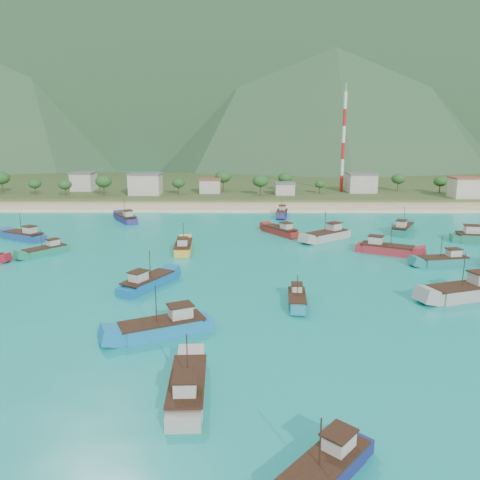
{
  "coord_description": "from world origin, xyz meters",
  "views": [
    {
      "loc": [
        5.62,
        -73.22,
        24.15
      ],
      "look_at": [
        4.91,
        18.0,
        3.0
      ],
      "focal_mm": 35.0,
      "sensor_mm": 36.0,
      "label": 1
    }
  ],
  "objects_px": {
    "boat_24": "(126,219)",
    "boat_4": "(297,300)",
    "boat_6": "(466,292)",
    "boat_26": "(325,471)",
    "boat_2": "(187,390)",
    "boat_8": "(403,229)",
    "boat_28": "(184,248)",
    "boat_18": "(386,250)",
    "boat_3": "(281,231)",
    "boat_29": "(444,261)",
    "radio_tower": "(343,143)",
    "boat_27": "(327,236)",
    "boat_25": "(282,214)",
    "boat_15": "(25,236)",
    "boat_10": "(147,283)",
    "boat_19": "(46,251)",
    "boat_16": "(164,328)"
  },
  "relations": [
    {
      "from": "boat_3",
      "to": "boat_10",
      "type": "xyz_separation_m",
      "value": [
        -24.27,
        -39.85,
        0.01
      ]
    },
    {
      "from": "boat_26",
      "to": "boat_29",
      "type": "relative_size",
      "value": 0.87
    },
    {
      "from": "boat_27",
      "to": "boat_29",
      "type": "bearing_deg",
      "value": -177.75
    },
    {
      "from": "boat_25",
      "to": "boat_26",
      "type": "bearing_deg",
      "value": 95.36
    },
    {
      "from": "boat_16",
      "to": "boat_2",
      "type": "bearing_deg",
      "value": 172.58
    },
    {
      "from": "boat_24",
      "to": "boat_25",
      "type": "height_order",
      "value": "boat_24"
    },
    {
      "from": "boat_2",
      "to": "boat_4",
      "type": "relative_size",
      "value": 1.31
    },
    {
      "from": "radio_tower",
      "to": "boat_2",
      "type": "height_order",
      "value": "radio_tower"
    },
    {
      "from": "boat_27",
      "to": "boat_2",
      "type": "bearing_deg",
      "value": 120.67
    },
    {
      "from": "boat_24",
      "to": "boat_4",
      "type": "bearing_deg",
      "value": -88.36
    },
    {
      "from": "boat_28",
      "to": "boat_29",
      "type": "height_order",
      "value": "boat_28"
    },
    {
      "from": "boat_28",
      "to": "boat_25",
      "type": "bearing_deg",
      "value": 57.17
    },
    {
      "from": "boat_25",
      "to": "boat_26",
      "type": "relative_size",
      "value": 1.12
    },
    {
      "from": "boat_8",
      "to": "boat_26",
      "type": "relative_size",
      "value": 1.29
    },
    {
      "from": "boat_27",
      "to": "boat_28",
      "type": "bearing_deg",
      "value": 69.91
    },
    {
      "from": "boat_6",
      "to": "boat_24",
      "type": "relative_size",
      "value": 1.17
    },
    {
      "from": "boat_3",
      "to": "boat_24",
      "type": "height_order",
      "value": "boat_24"
    },
    {
      "from": "boat_18",
      "to": "boat_15",
      "type": "bearing_deg",
      "value": -71.89
    },
    {
      "from": "boat_4",
      "to": "boat_19",
      "type": "distance_m",
      "value": 55.15
    },
    {
      "from": "boat_24",
      "to": "boat_26",
      "type": "relative_size",
      "value": 1.26
    },
    {
      "from": "boat_18",
      "to": "boat_3",
      "type": "bearing_deg",
      "value": -105.57
    },
    {
      "from": "boat_10",
      "to": "boat_15",
      "type": "distance_m",
      "value": 48.65
    },
    {
      "from": "boat_6",
      "to": "boat_26",
      "type": "bearing_deg",
      "value": 125.19
    },
    {
      "from": "boat_15",
      "to": "boat_26",
      "type": "distance_m",
      "value": 94.0
    },
    {
      "from": "boat_4",
      "to": "boat_24",
      "type": "bearing_deg",
      "value": -52.8
    },
    {
      "from": "boat_19",
      "to": "boat_28",
      "type": "height_order",
      "value": "boat_28"
    },
    {
      "from": "boat_6",
      "to": "boat_18",
      "type": "distance_m",
      "value": 26.48
    },
    {
      "from": "boat_25",
      "to": "boat_28",
      "type": "height_order",
      "value": "boat_28"
    },
    {
      "from": "boat_2",
      "to": "boat_16",
      "type": "height_order",
      "value": "boat_16"
    },
    {
      "from": "boat_2",
      "to": "boat_28",
      "type": "relative_size",
      "value": 1.0
    },
    {
      "from": "boat_4",
      "to": "boat_24",
      "type": "distance_m",
      "value": 74.49
    },
    {
      "from": "boat_10",
      "to": "boat_19",
      "type": "distance_m",
      "value": 32.55
    },
    {
      "from": "boat_25",
      "to": "boat_27",
      "type": "height_order",
      "value": "boat_27"
    },
    {
      "from": "boat_19",
      "to": "boat_24",
      "type": "xyz_separation_m",
      "value": [
        7.61,
        35.25,
        0.2
      ]
    },
    {
      "from": "boat_3",
      "to": "boat_18",
      "type": "xyz_separation_m",
      "value": [
        19.86,
        -18.06,
        0.09
      ]
    },
    {
      "from": "radio_tower",
      "to": "boat_27",
      "type": "relative_size",
      "value": 3.16
    },
    {
      "from": "boat_6",
      "to": "boat_10",
      "type": "height_order",
      "value": "boat_6"
    },
    {
      "from": "boat_25",
      "to": "boat_29",
      "type": "bearing_deg",
      "value": 125.17
    },
    {
      "from": "boat_2",
      "to": "boat_8",
      "type": "height_order",
      "value": "boat_8"
    },
    {
      "from": "boat_15",
      "to": "boat_26",
      "type": "bearing_deg",
      "value": -115.42
    },
    {
      "from": "boat_16",
      "to": "boat_19",
      "type": "bearing_deg",
      "value": 13.17
    },
    {
      "from": "boat_24",
      "to": "boat_25",
      "type": "relative_size",
      "value": 1.12
    },
    {
      "from": "boat_2",
      "to": "boat_26",
      "type": "bearing_deg",
      "value": -46.25
    },
    {
      "from": "radio_tower",
      "to": "boat_27",
      "type": "distance_m",
      "value": 81.06
    },
    {
      "from": "boat_4",
      "to": "boat_24",
      "type": "xyz_separation_m",
      "value": [
        -40.24,
        62.68,
        0.33
      ]
    },
    {
      "from": "boat_19",
      "to": "boat_29",
      "type": "xyz_separation_m",
      "value": [
        77.4,
        -7.35,
        0.07
      ]
    },
    {
      "from": "boat_16",
      "to": "boat_29",
      "type": "relative_size",
      "value": 1.14
    },
    {
      "from": "boat_3",
      "to": "boat_29",
      "type": "relative_size",
      "value": 1.03
    },
    {
      "from": "boat_6",
      "to": "radio_tower",
      "type": "bearing_deg",
      "value": -20.97
    },
    {
      "from": "radio_tower",
      "to": "boat_2",
      "type": "distance_m",
      "value": 149.71
    }
  ]
}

